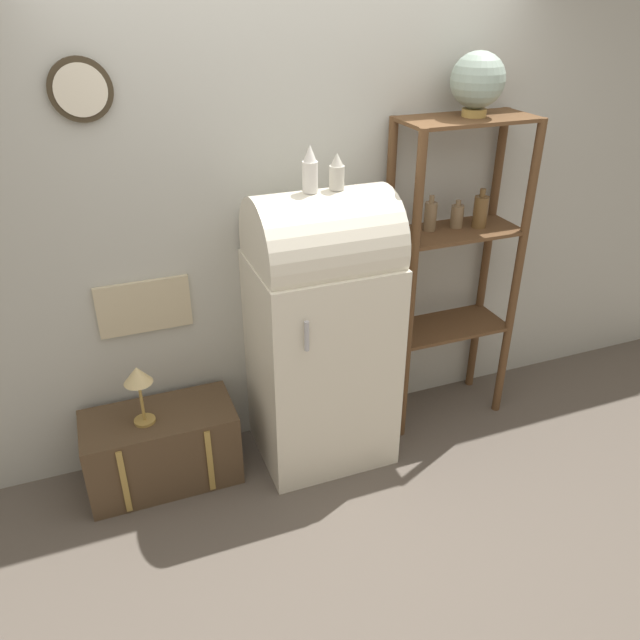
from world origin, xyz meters
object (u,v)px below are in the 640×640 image
vase_left (310,170)px  vase_center (337,173)px  refrigerator (322,328)px  desk_lamp (138,380)px  suitcase_trunk (162,447)px  globe (478,81)px

vase_left → vase_center: vase_left is taller
refrigerator → vase_left: size_ratio=6.96×
vase_left → desk_lamp: size_ratio=0.67×
vase_left → vase_center: size_ratio=1.28×
vase_left → refrigerator: bearing=2.7°
vase_left → vase_center: 0.14m
suitcase_trunk → desk_lamp: (-0.07, -0.03, 0.48)m
suitcase_trunk → vase_left: vase_left is taller
globe → vase_left: 1.00m
refrigerator → desk_lamp: (-0.98, 0.03, -0.11)m
refrigerator → vase_center: vase_center is taller
suitcase_trunk → vase_center: vase_center is taller
globe → suitcase_trunk: bearing=-178.7°
vase_center → vase_left: bearing=179.4°
globe → vase_center: 0.89m
globe → vase_left: globe is taller
refrigerator → vase_center: (0.08, -0.00, 0.84)m
globe → desk_lamp: (-1.85, -0.07, -1.31)m
refrigerator → suitcase_trunk: 1.09m
refrigerator → globe: (0.88, 0.10, 1.20)m
suitcase_trunk → vase_left: (0.85, -0.06, 1.45)m
suitcase_trunk → desk_lamp: size_ratio=2.38×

